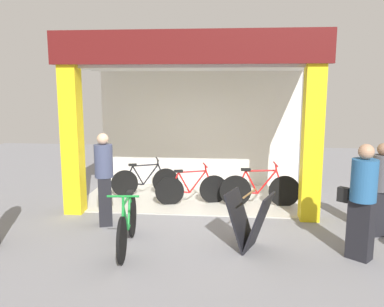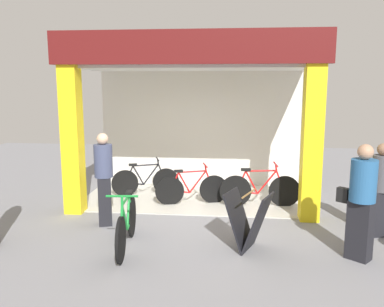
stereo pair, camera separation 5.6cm
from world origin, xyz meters
name	(u,v)px [view 2 (the right image)]	position (x,y,z in m)	size (l,w,h in m)	color
ground_plane	(189,216)	(0.00, 0.00, 0.00)	(18.05, 18.05, 0.00)	gray
shop_facade	(195,114)	(0.00, 1.37, 1.93)	(5.23, 2.88, 3.57)	beige
bicycle_inside_0	(145,181)	(-1.18, 1.39, 0.35)	(1.52, 0.55, 0.87)	black
bicycle_inside_1	(260,189)	(1.44, 0.77, 0.38)	(1.71, 0.47, 0.94)	black
bicycle_inside_2	(192,189)	(-0.02, 0.78, 0.35)	(1.56, 0.50, 0.88)	black
bicycle_parked_0	(127,225)	(-0.81, -1.69, 0.39)	(0.48, 1.76, 0.97)	black
sandwich_board_sign	(248,221)	(1.12, -1.56, 0.47)	(0.82, 0.78, 0.94)	black
pedestrian_0	(362,200)	(2.76, -1.75, 0.92)	(0.59, 0.55, 1.75)	black
pedestrian_1	(104,178)	(-1.50, -0.65, 0.89)	(0.43, 0.43, 1.72)	black
pedestrian_2	(380,189)	(3.38, -0.71, 0.83)	(0.39, 0.39, 1.62)	black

